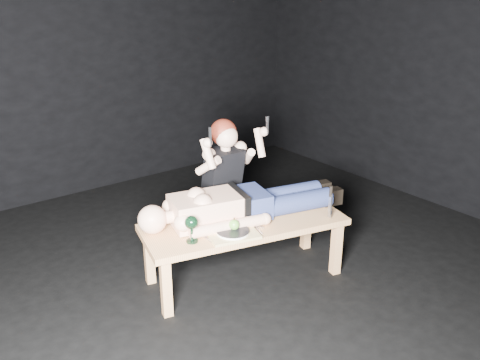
% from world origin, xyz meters
% --- Properties ---
extents(ground, '(5.00, 5.00, 0.00)m').
position_xyz_m(ground, '(0.00, 0.00, 0.00)').
color(ground, black).
rests_on(ground, ground).
extents(back_wall, '(5.00, 0.00, 5.00)m').
position_xyz_m(back_wall, '(0.00, 2.50, 1.50)').
color(back_wall, black).
rests_on(back_wall, ground).
extents(table, '(1.51, 0.86, 0.45)m').
position_xyz_m(table, '(0.19, 0.18, 0.23)').
color(table, tan).
rests_on(table, ground).
extents(lying_man, '(1.42, 0.73, 0.25)m').
position_xyz_m(lying_man, '(0.25, 0.25, 0.58)').
color(lying_man, '#EDB295').
rests_on(lying_man, table).
extents(kneeling_woman, '(0.62, 0.69, 1.12)m').
position_xyz_m(kneeling_woman, '(0.31, 0.66, 0.56)').
color(kneeling_woman, black).
rests_on(kneeling_woman, ground).
extents(serving_tray, '(0.38, 0.32, 0.02)m').
position_xyz_m(serving_tray, '(-0.00, 0.06, 0.46)').
color(serving_tray, tan).
rests_on(serving_tray, table).
extents(plate, '(0.27, 0.27, 0.02)m').
position_xyz_m(plate, '(-0.00, 0.06, 0.48)').
color(plate, white).
rests_on(plate, serving_tray).
extents(apple, '(0.07, 0.07, 0.07)m').
position_xyz_m(apple, '(0.02, 0.07, 0.52)').
color(apple, '#4E932D').
rests_on(apple, plate).
extents(goblet, '(0.11, 0.11, 0.18)m').
position_xyz_m(goblet, '(-0.26, 0.15, 0.54)').
color(goblet, black).
rests_on(goblet, table).
extents(fork_flat, '(0.01, 0.15, 0.01)m').
position_xyz_m(fork_flat, '(-0.17, 0.08, 0.45)').
color(fork_flat, '#B2B2B7').
rests_on(fork_flat, table).
extents(knife_flat, '(0.06, 0.15, 0.01)m').
position_xyz_m(knife_flat, '(0.18, 0.02, 0.45)').
color(knife_flat, '#B2B2B7').
rests_on(knife_flat, table).
extents(spoon_flat, '(0.09, 0.14, 0.01)m').
position_xyz_m(spoon_flat, '(0.20, 0.08, 0.45)').
color(spoon_flat, '#B2B2B7').
rests_on(spoon_flat, table).
extents(carving_knife, '(0.04, 0.04, 0.25)m').
position_xyz_m(carving_knife, '(0.70, -0.15, 0.57)').
color(carving_knife, '#B2B2B7').
rests_on(carving_knife, table).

